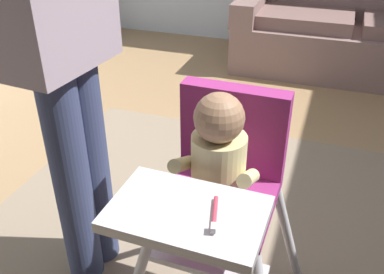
# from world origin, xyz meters

# --- Properties ---
(ground) EXTENTS (6.07, 6.66, 0.10)m
(ground) POSITION_xyz_m (0.00, 0.00, -0.05)
(ground) COLOR #987650
(area_rug) EXTENTS (2.30, 2.35, 0.01)m
(area_rug) POSITION_xyz_m (0.04, -0.52, 0.00)
(area_rug) COLOR gray
(area_rug) RESTS_ON ground
(couch) EXTENTS (2.01, 0.86, 0.86)m
(couch) POSITION_xyz_m (0.55, 2.04, 0.33)
(couch) COLOR #7D625E
(couch) RESTS_ON ground
(high_chair) EXTENTS (0.62, 0.73, 0.93)m
(high_chair) POSITION_xyz_m (0.12, -0.76, 0.63)
(high_chair) COLOR silver
(high_chair) RESTS_ON ground
(adult_standing) EXTENTS (0.51, 0.53, 1.72)m
(adult_standing) POSITION_xyz_m (-0.44, -0.70, 0.98)
(adult_standing) COLOR #353F62
(adult_standing) RESTS_ON ground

